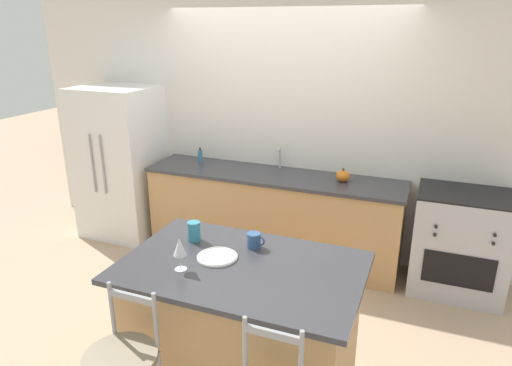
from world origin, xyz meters
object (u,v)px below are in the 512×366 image
dinner_plate (217,257)px  tumbler_cup (194,231)px  coffee_mug (254,240)px  pumpkin_decoration (343,176)px  oven_range (459,243)px  refrigerator (121,162)px  soap_bottle (200,156)px  wine_glass (180,248)px

dinner_plate → tumbler_cup: bearing=146.9°
coffee_mug → pumpkin_decoration: bearing=80.6°
oven_range → pumpkin_decoration: 1.20m
dinner_plate → pumpkin_decoration: size_ratio=1.90×
oven_range → dinner_plate: bearing=-130.0°
oven_range → pumpkin_decoration: size_ratio=7.02×
refrigerator → dinner_plate: bearing=-40.1°
coffee_mug → refrigerator: bearing=145.7°
refrigerator → dinner_plate: size_ratio=6.57×
oven_range → tumbler_cup: 2.48m
soap_bottle → refrigerator: bearing=-170.7°
wine_glass → tumbler_cup: 0.40m
refrigerator → wine_glass: (1.94, -1.96, 0.23)m
coffee_mug → tumbler_cup: bearing=-172.5°
dinner_plate → pumpkin_decoration: pumpkin_decoration is taller
coffee_mug → soap_bottle: size_ratio=0.76×
wine_glass → coffee_mug: 0.54m
dinner_plate → coffee_mug: 0.28m
refrigerator → pumpkin_decoration: refrigerator is taller
wine_glass → tumbler_cup: size_ratio=1.54×
refrigerator → pumpkin_decoration: bearing=2.1°
refrigerator → pumpkin_decoration: size_ratio=12.51×
wine_glass → pumpkin_decoration: bearing=74.5°
oven_range → dinner_plate: size_ratio=3.69×
pumpkin_decoration → soap_bottle: size_ratio=0.83×
refrigerator → tumbler_cup: 2.42m
wine_glass → oven_range: bearing=50.6°
dinner_plate → wine_glass: 0.29m
dinner_plate → soap_bottle: bearing=120.9°
tumbler_cup → pumpkin_decoration: bearing=67.7°
dinner_plate → refrigerator: bearing=139.9°
dinner_plate → coffee_mug: size_ratio=2.08×
refrigerator → dinner_plate: 2.73m
refrigerator → oven_range: refrigerator is taller
oven_range → soap_bottle: size_ratio=5.83×
refrigerator → wine_glass: size_ratio=8.14×
soap_bottle → pumpkin_decoration: bearing=-2.4°
oven_range → dinner_plate: same height
oven_range → dinner_plate: (-1.52, -1.81, 0.47)m
refrigerator → wine_glass: bearing=-45.3°
dinner_plate → wine_glass: bearing=-123.9°
oven_range → pumpkin_decoration: (-1.09, 0.03, 0.49)m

